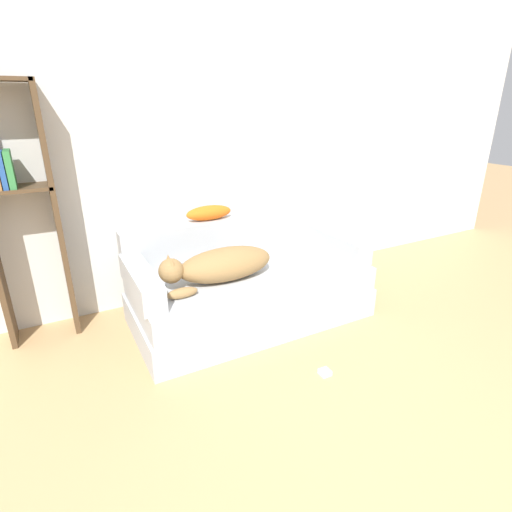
% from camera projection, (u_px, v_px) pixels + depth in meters
% --- Properties ---
extents(wall_back, '(7.69, 0.06, 2.70)m').
position_uv_depth(wall_back, '(211.00, 139.00, 3.35)').
color(wall_back, silver).
rests_on(wall_back, ground_plane).
extents(couch, '(1.82, 0.92, 0.42)m').
position_uv_depth(couch, '(250.00, 295.00, 3.18)').
color(couch, '#B2B7BC').
rests_on(couch, ground_plane).
extents(couch_backrest, '(1.78, 0.15, 0.33)m').
position_uv_depth(couch_backrest, '(229.00, 236.00, 3.37)').
color(couch_backrest, '#B2B7BC').
rests_on(couch_backrest, couch).
extents(couch_arm_left, '(0.15, 0.73, 0.18)m').
position_uv_depth(couch_arm_left, '(141.00, 281.00, 2.70)').
color(couch_arm_left, '#B2B7BC').
rests_on(couch_arm_left, couch).
extents(couch_arm_right, '(0.15, 0.73, 0.18)m').
position_uv_depth(couch_arm_right, '(336.00, 243.00, 3.44)').
color(couch_arm_right, '#B2B7BC').
rests_on(couch_arm_right, couch).
extents(dog, '(0.85, 0.32, 0.26)m').
position_uv_depth(dog, '(220.00, 265.00, 2.88)').
color(dog, olive).
rests_on(dog, couch).
extents(laptop, '(0.35, 0.24, 0.02)m').
position_uv_depth(laptop, '(299.00, 263.00, 3.22)').
color(laptop, silver).
rests_on(laptop, couch).
extents(throw_pillow, '(0.38, 0.15, 0.12)m').
position_uv_depth(throw_pillow, '(209.00, 213.00, 3.23)').
color(throw_pillow, orange).
rests_on(throw_pillow, couch_backrest).
extents(bookshelf, '(0.46, 0.26, 1.79)m').
position_uv_depth(bookshelf, '(17.00, 203.00, 2.67)').
color(bookshelf, '#4C3823').
rests_on(bookshelf, ground_plane).
extents(power_adapter, '(0.07, 0.07, 0.03)m').
position_uv_depth(power_adapter, '(325.00, 372.00, 2.57)').
color(power_adapter, white).
rests_on(power_adapter, ground_plane).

